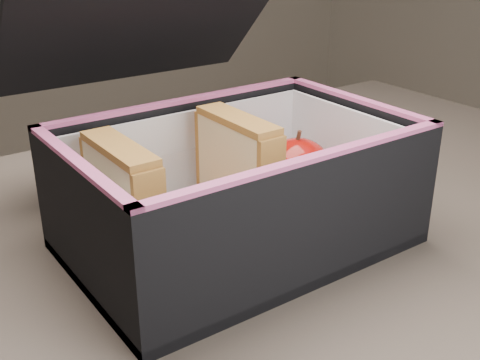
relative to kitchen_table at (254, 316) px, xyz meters
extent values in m
cube|color=brown|center=(0.00, 0.00, 0.08)|extent=(1.20, 0.80, 0.03)
cube|color=#382D26|center=(0.55, 0.35, -0.30)|extent=(0.05, 0.05, 0.72)
cube|color=black|center=(-0.01, 0.19, 0.29)|extent=(0.32, 0.15, 0.15)
cube|color=beige|center=(-0.14, 0.02, 0.16)|extent=(0.01, 0.10, 0.11)
cube|color=#C75E6F|center=(-0.13, 0.02, 0.16)|extent=(0.01, 0.10, 0.10)
cube|color=beige|center=(-0.12, 0.02, 0.16)|extent=(0.01, 0.10, 0.11)
cube|color=brown|center=(-0.13, 0.02, 0.22)|extent=(0.03, 0.10, 0.01)
cube|color=beige|center=(-0.02, 0.02, 0.16)|extent=(0.01, 0.10, 0.11)
cube|color=#C75E6F|center=(-0.01, 0.02, 0.16)|extent=(0.01, 0.10, 0.10)
cube|color=beige|center=(0.00, 0.02, 0.16)|extent=(0.01, 0.10, 0.11)
cube|color=brown|center=(-0.01, 0.02, 0.22)|extent=(0.03, 0.10, 0.01)
cylinder|color=#D94F17|center=(-0.06, 0.02, 0.11)|extent=(0.01, 0.09, 0.01)
cylinder|color=#D94F17|center=(-0.09, 0.03, 0.13)|extent=(0.02, 0.09, 0.01)
cylinder|color=#D94F17|center=(-0.08, -0.01, 0.14)|extent=(0.02, 0.09, 0.01)
cylinder|color=#D94F17|center=(-0.07, 0.00, 0.11)|extent=(0.02, 0.09, 0.01)
cylinder|color=#D94F17|center=(-0.07, 0.02, 0.13)|extent=(0.01, 0.09, 0.01)
cylinder|color=#D94F17|center=(-0.05, 0.01, 0.14)|extent=(0.02, 0.09, 0.01)
cylinder|color=#D94F17|center=(-0.08, 0.02, 0.11)|extent=(0.02, 0.09, 0.01)
cylinder|color=#D94F17|center=(-0.08, 0.02, 0.13)|extent=(0.02, 0.09, 0.01)
cylinder|color=#D94F17|center=(-0.07, 0.02, 0.14)|extent=(0.03, 0.09, 0.01)
cylinder|color=#D94F17|center=(-0.07, 0.02, 0.11)|extent=(0.02, 0.09, 0.01)
cube|color=white|center=(0.08, 0.02, 0.11)|extent=(0.10, 0.10, 0.01)
ellipsoid|color=#8D1004|center=(0.07, 0.02, 0.15)|extent=(0.09, 0.09, 0.07)
cylinder|color=#442618|center=(0.07, 0.02, 0.19)|extent=(0.01, 0.01, 0.01)
camera|label=1|loc=(-0.32, -0.43, 0.40)|focal=45.00mm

